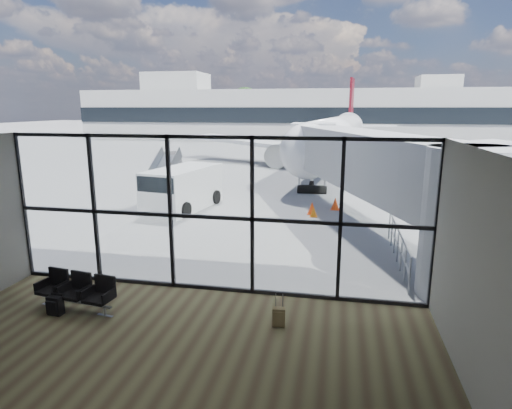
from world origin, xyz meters
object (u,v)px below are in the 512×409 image
(backpack, at_px, (55,305))
(mobile_stairs, at_px, (162,182))
(service_van, at_px, (182,188))
(suitcase, at_px, (279,317))
(seating_row, at_px, (78,289))
(airliner, at_px, (336,136))
(belt_loader, at_px, (175,172))

(backpack, xyz_separation_m, mobile_stairs, (-4.14, 16.53, 0.24))
(backpack, bearing_deg, service_van, 98.97)
(suitcase, bearing_deg, service_van, 115.50)
(backpack, height_order, suitcase, suitcase)
(seating_row, xyz_separation_m, backpack, (-0.39, -0.45, -0.28))
(airliner, height_order, service_van, airliner)
(service_van, relative_size, belt_loader, 1.22)
(backpack, relative_size, mobile_stairs, 0.18)
(backpack, distance_m, service_van, 11.90)
(airliner, relative_size, service_van, 6.39)
(suitcase, bearing_deg, seating_row, 175.53)
(service_van, bearing_deg, seating_row, -72.58)
(backpack, relative_size, airliner, 0.02)
(airliner, distance_m, belt_loader, 15.89)
(suitcase, relative_size, belt_loader, 0.19)
(belt_loader, height_order, mobile_stairs, mobile_stairs)
(seating_row, relative_size, airliner, 0.07)
(airliner, bearing_deg, mobile_stairs, -120.53)
(seating_row, distance_m, suitcase, 5.34)
(airliner, bearing_deg, belt_loader, -130.56)
(service_van, relative_size, mobile_stairs, 1.72)
(suitcase, bearing_deg, mobile_stairs, 116.31)
(seating_row, relative_size, mobile_stairs, 0.72)
(belt_loader, relative_size, mobile_stairs, 1.41)
(belt_loader, bearing_deg, backpack, -100.55)
(seating_row, distance_m, airliner, 31.39)
(backpack, bearing_deg, suitcase, 9.29)
(suitcase, height_order, service_van, service_van)
(airliner, relative_size, belt_loader, 7.78)
(seating_row, xyz_separation_m, belt_loader, (-5.18, 19.82, 0.09))
(suitcase, distance_m, service_van, 13.18)
(service_van, bearing_deg, airliner, 78.79)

